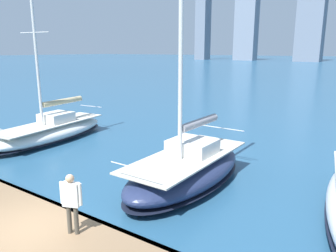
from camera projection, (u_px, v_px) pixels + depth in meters
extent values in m
plane|color=#28567A|center=(31.00, 246.00, 9.19)|extent=(600.00, 600.00, 0.00)
cube|color=#896B4C|center=(29.00, 228.00, 9.06)|extent=(28.00, 2.80, 0.10)
cube|color=#473828|center=(68.00, 210.00, 10.12)|extent=(28.00, 0.16, 0.10)
cylinder|color=#473828|center=(64.00, 221.00, 10.05)|extent=(0.28, 0.28, 0.50)
cube|color=slate|center=(313.00, 0.00, 143.94)|extent=(11.32, 8.34, 53.32)
cube|color=gray|center=(247.00, 15.00, 163.38)|extent=(10.60, 6.81, 44.83)
cube|color=slate|center=(203.00, 14.00, 174.89)|extent=(6.06, 7.03, 47.80)
ellipsoid|color=navy|center=(187.00, 171.00, 13.20)|extent=(2.93, 7.11, 1.20)
ellipsoid|color=black|center=(187.00, 179.00, 13.27)|extent=(2.95, 7.14, 0.10)
cube|color=beige|center=(187.00, 156.00, 13.05)|extent=(2.41, 6.25, 0.06)
cube|color=silver|center=(192.00, 146.00, 13.32)|extent=(1.75, 1.57, 0.55)
cylinder|color=silver|center=(181.00, 20.00, 11.45)|extent=(0.16, 0.16, 10.24)
cylinder|color=silver|center=(199.00, 125.00, 13.57)|extent=(0.13, 2.98, 0.12)
cylinder|color=gray|center=(199.00, 123.00, 13.55)|extent=(0.33, 2.74, 0.32)
cylinder|color=silver|center=(133.00, 167.00, 10.32)|extent=(1.89, 0.05, 0.04)
cylinder|color=silver|center=(222.00, 128.00, 15.49)|extent=(2.18, 0.05, 0.04)
ellipsoid|color=white|center=(51.00, 132.00, 19.69)|extent=(3.31, 8.21, 1.02)
ellipsoid|color=black|center=(52.00, 137.00, 19.75)|extent=(3.33, 8.26, 0.10)
cube|color=beige|center=(51.00, 124.00, 19.57)|extent=(2.77, 7.21, 0.06)
cube|color=silver|center=(56.00, 117.00, 19.91)|extent=(1.65, 1.91, 0.55)
cylinder|color=silver|center=(36.00, 49.00, 18.06)|extent=(0.16, 0.16, 8.67)
cylinder|color=silver|center=(34.00, 32.00, 17.86)|extent=(2.20, 0.29, 0.05)
cylinder|color=silver|center=(63.00, 103.00, 20.25)|extent=(0.49, 3.35, 0.12)
cylinder|color=#C6B284|center=(63.00, 101.00, 20.22)|extent=(0.66, 3.11, 0.32)
cylinder|color=silver|center=(91.00, 106.00, 22.53)|extent=(1.83, 0.24, 0.04)
cylinder|color=#4C473D|center=(69.00, 219.00, 8.66)|extent=(0.12, 0.12, 0.79)
cylinder|color=#4C473D|center=(76.00, 220.00, 8.62)|extent=(0.12, 0.12, 0.79)
cube|color=white|center=(71.00, 194.00, 8.48)|extent=(0.48, 0.34, 0.65)
cylinder|color=white|center=(62.00, 193.00, 8.53)|extent=(0.10, 0.10, 0.60)
cylinder|color=white|center=(80.00, 194.00, 8.42)|extent=(0.10, 0.10, 0.60)
sphere|color=tan|center=(70.00, 179.00, 8.38)|extent=(0.22, 0.22, 0.22)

